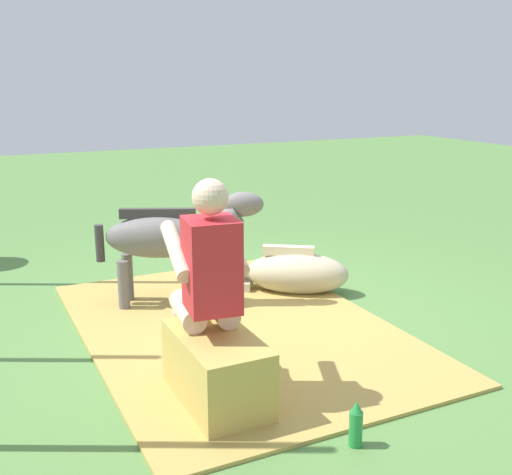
{
  "coord_description": "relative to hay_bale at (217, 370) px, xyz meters",
  "views": [
    {
      "loc": [
        -4.14,
        1.88,
        1.81
      ],
      "look_at": [
        0.3,
        -0.27,
        0.55
      ],
      "focal_mm": 43.74,
      "sensor_mm": 36.0,
      "label": 1
    }
  ],
  "objects": [
    {
      "name": "ground_plane",
      "position": [
        1.13,
        -0.67,
        -0.21
      ],
      "size": [
        24.0,
        24.0,
        0.0
      ],
      "primitive_type": "plane",
      "color": "#568442"
    },
    {
      "name": "hay_patch",
      "position": [
        0.93,
        -0.54,
        -0.2
      ],
      "size": [
        3.05,
        2.14,
        0.02
      ],
      "primitive_type": "cube",
      "color": "tan",
      "rests_on": "ground"
    },
    {
      "name": "hay_bale",
      "position": [
        0.0,
        0.0,
        0.0
      ],
      "size": [
        0.75,
        0.4,
        0.42
      ],
      "primitive_type": "cube",
      "color": "tan",
      "rests_on": "ground"
    },
    {
      "name": "person_seated",
      "position": [
        0.16,
        -0.01,
        0.5
      ],
      "size": [
        0.69,
        0.47,
        1.3
      ],
      "color": "beige",
      "rests_on": "ground"
    },
    {
      "name": "pony_standing",
      "position": [
        1.63,
        -0.27,
        0.37
      ],
      "size": [
        0.73,
        1.26,
        0.95
      ],
      "color": "slate",
      "rests_on": "ground"
    },
    {
      "name": "pony_lying",
      "position": [
        1.51,
        -1.27,
        -0.02
      ],
      "size": [
        0.97,
        1.26,
        0.42
      ],
      "color": "beige",
      "rests_on": "ground"
    },
    {
      "name": "soda_bottle",
      "position": [
        -0.7,
        -0.47,
        -0.09
      ],
      "size": [
        0.07,
        0.07,
        0.25
      ],
      "color": "#268C3F",
      "rests_on": "ground"
    }
  ]
}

